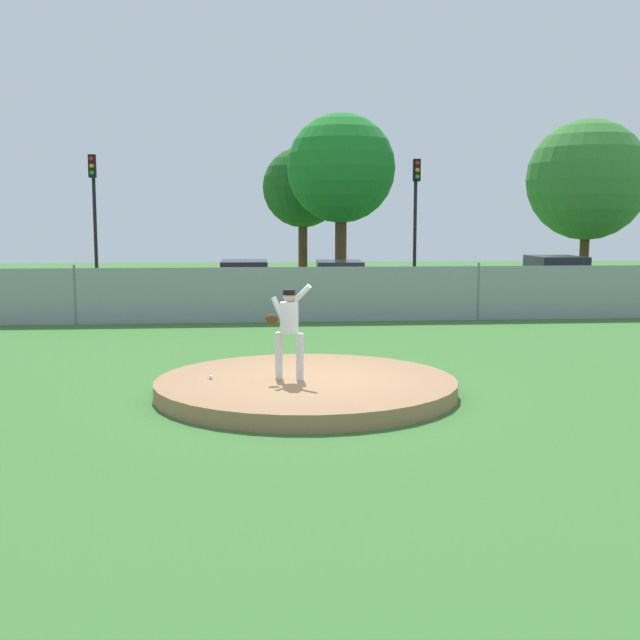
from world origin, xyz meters
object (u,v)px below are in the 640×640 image
object	(u,v)px
parked_car_burgundy	(245,284)
traffic_cone_orange	(529,306)
baseball	(211,377)
traffic_light_far	(416,204)
pitcher_youth	(289,324)
parked_car_navy	(555,281)
parked_car_white	(339,284)
traffic_light_near	(94,202)

from	to	relation	value
parked_car_burgundy	traffic_cone_orange	size ratio (longest dim) A/B	8.21
baseball	parked_car_burgundy	distance (m)	14.73
baseball	traffic_light_far	xyz separation A→B (m)	(7.57, 18.59, 3.43)
parked_car_burgundy	traffic_cone_orange	world-z (taller)	parked_car_burgundy
pitcher_youth	parked_car_navy	distance (m)	18.19
parked_car_navy	traffic_light_far	xyz separation A→B (m)	(-4.43, 3.99, 2.91)
pitcher_youth	parked_car_white	xyz separation A→B (m)	(2.60, 14.75, -0.48)
parked_car_white	baseball	bearing A→B (deg)	-105.12
pitcher_youth	baseball	distance (m)	1.64
pitcher_youth	traffic_cone_orange	size ratio (longest dim) A/B	3.02
parked_car_burgundy	traffic_cone_orange	xyz separation A→B (m)	(9.28, -3.41, -0.52)
traffic_cone_orange	traffic_light_far	distance (m)	8.39
parked_car_navy	traffic_cone_orange	bearing A→B (deg)	-123.49
parked_car_burgundy	traffic_light_far	distance (m)	8.56
traffic_light_near	parked_car_white	bearing A→B (deg)	-23.77
parked_car_navy	traffic_light_near	size ratio (longest dim) A/B	0.81
baseball	parked_car_navy	bearing A→B (deg)	50.59
baseball	traffic_light_far	size ratio (longest dim) A/B	0.01
traffic_light_far	baseball	bearing A→B (deg)	-112.15
pitcher_youth	traffic_cone_orange	distance (m)	14.26
parked_car_navy	parked_car_burgundy	distance (m)	11.46
parked_car_navy	traffic_light_far	world-z (taller)	traffic_light_far
baseball	traffic_cone_orange	world-z (taller)	traffic_cone_orange
pitcher_youth	parked_car_burgundy	bearing A→B (deg)	93.13
pitcher_youth	parked_car_navy	bearing A→B (deg)	54.14
parked_car_burgundy	traffic_light_near	size ratio (longest dim) A/B	0.80
pitcher_youth	traffic_cone_orange	xyz separation A→B (m)	(8.47, 11.44, -0.98)
baseball	traffic_cone_orange	distance (m)	14.97
parked_car_white	traffic_cone_orange	bearing A→B (deg)	-29.44
traffic_light_near	traffic_cone_orange	bearing A→B (deg)	-26.02
pitcher_youth	traffic_light_far	world-z (taller)	traffic_light_far
traffic_light_far	pitcher_youth	bearing A→B (deg)	-108.37
parked_car_white	traffic_light_near	bearing A→B (deg)	156.23
traffic_cone_orange	traffic_light_far	size ratio (longest dim) A/B	0.10
baseball	traffic_light_near	size ratio (longest dim) A/B	0.01
parked_car_burgundy	pitcher_youth	bearing A→B (deg)	-86.87
baseball	parked_car_burgundy	size ratio (longest dim) A/B	0.02
parked_car_white	traffic_light_far	xyz separation A→B (m)	(3.62, 3.98, 2.98)
parked_car_navy	traffic_cone_orange	world-z (taller)	parked_car_navy
pitcher_youth	parked_car_burgundy	size ratio (longest dim) A/B	0.37
traffic_cone_orange	traffic_light_far	xyz separation A→B (m)	(-2.25, 7.29, 3.48)
baseball	pitcher_youth	bearing A→B (deg)	-5.67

